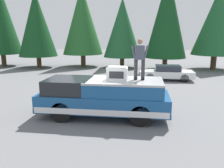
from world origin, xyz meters
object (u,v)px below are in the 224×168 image
at_px(person_on_truck_bed, 140,58).
at_px(parked_car_white, 167,73).
at_px(pickup_truck, 104,97).
at_px(compressor_unit, 117,73).

height_order(person_on_truck_bed, parked_car_white, person_on_truck_bed).
height_order(pickup_truck, compressor_unit, compressor_unit).
distance_m(compressor_unit, parked_car_white, 9.37).
bearing_deg(pickup_truck, person_on_truck_bed, -84.48).
distance_m(compressor_unit, person_on_truck_bed, 1.11).
height_order(pickup_truck, person_on_truck_bed, person_on_truck_bed).
xyz_separation_m(person_on_truck_bed, parked_car_white, (8.64, -1.99, -1.97)).
xyz_separation_m(pickup_truck, compressor_unit, (-0.03, -0.59, 1.05)).
bearing_deg(pickup_truck, parked_car_white, -21.60).
xyz_separation_m(compressor_unit, person_on_truck_bed, (0.17, -0.90, 0.62)).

